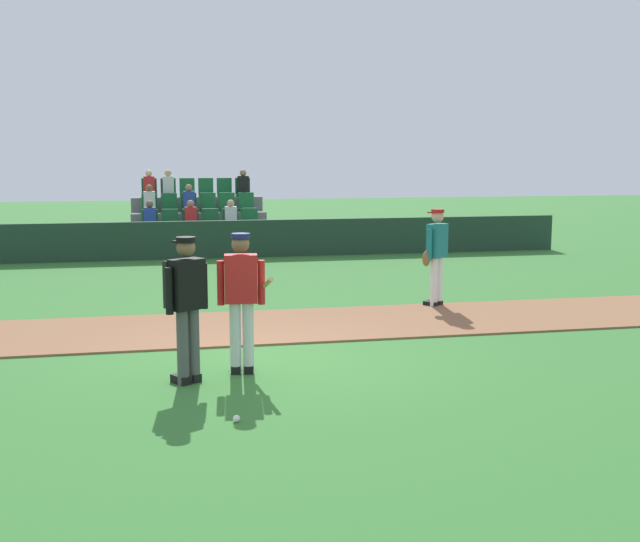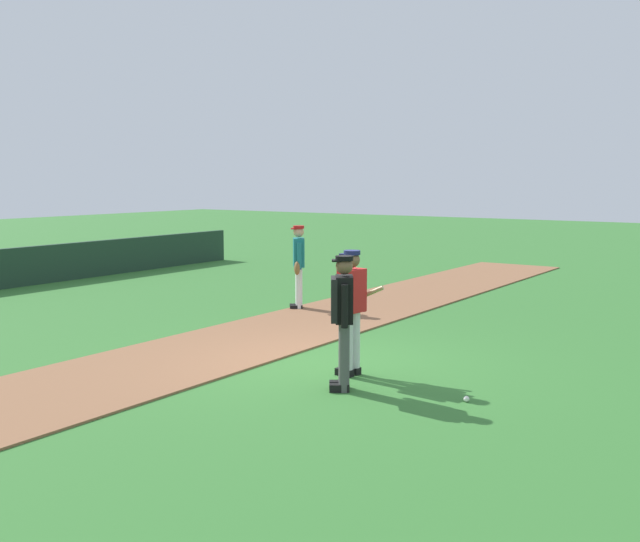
{
  "view_description": "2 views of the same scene",
  "coord_description": "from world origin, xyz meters",
  "px_view_note": "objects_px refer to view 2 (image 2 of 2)",
  "views": [
    {
      "loc": [
        -1.32,
        -10.25,
        2.69
      ],
      "look_at": [
        1.11,
        1.27,
        1.0
      ],
      "focal_mm": 44.88,
      "sensor_mm": 36.0,
      "label": 1
    },
    {
      "loc": [
        -8.99,
        -5.96,
        2.75
      ],
      "look_at": [
        0.96,
        0.82,
        1.25
      ],
      "focal_mm": 42.2,
      "sensor_mm": 36.0,
      "label": 2
    }
  ],
  "objects_px": {
    "umpire_home_plate": "(342,315)",
    "runner_teal_jersey": "(298,264)",
    "baseball": "(466,399)",
    "batter_red_jersey": "(352,307)"
  },
  "relations": [
    {
      "from": "umpire_home_plate",
      "to": "baseball",
      "type": "relative_size",
      "value": 23.78
    },
    {
      "from": "umpire_home_plate",
      "to": "runner_teal_jersey",
      "type": "bearing_deg",
      "value": 41.24
    },
    {
      "from": "runner_teal_jersey",
      "to": "baseball",
      "type": "xyz_separation_m",
      "value": [
        -4.17,
        -5.58,
        -0.93
      ]
    },
    {
      "from": "batter_red_jersey",
      "to": "runner_teal_jersey",
      "type": "distance_m",
      "value": 5.4
    },
    {
      "from": "runner_teal_jersey",
      "to": "umpire_home_plate",
      "type": "bearing_deg",
      "value": -138.76
    },
    {
      "from": "runner_teal_jersey",
      "to": "baseball",
      "type": "bearing_deg",
      "value": -126.79
    },
    {
      "from": "umpire_home_plate",
      "to": "baseball",
      "type": "height_order",
      "value": "umpire_home_plate"
    },
    {
      "from": "batter_red_jersey",
      "to": "umpire_home_plate",
      "type": "bearing_deg",
      "value": -157.22
    },
    {
      "from": "umpire_home_plate",
      "to": "runner_teal_jersey",
      "type": "xyz_separation_m",
      "value": [
        4.59,
        4.02,
        -0.04
      ]
    },
    {
      "from": "umpire_home_plate",
      "to": "baseball",
      "type": "distance_m",
      "value": 1.87
    }
  ]
}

